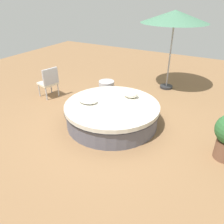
{
  "coord_description": "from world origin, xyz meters",
  "views": [
    {
      "loc": [
        2.44,
        -4.33,
        3.05
      ],
      "look_at": [
        0.0,
        0.0,
        0.34
      ],
      "focal_mm": 35.76,
      "sensor_mm": 36.0,
      "label": 1
    }
  ],
  "objects_px": {
    "round_bed": "(112,114)",
    "side_table": "(107,88)",
    "throw_pillow_0": "(130,94)",
    "patio_umbrella": "(175,17)",
    "patio_chair": "(49,81)",
    "throw_pillow_1": "(87,100)"
  },
  "relations": [
    {
      "from": "round_bed",
      "to": "patio_umbrella",
      "type": "bearing_deg",
      "value": 80.88
    },
    {
      "from": "throw_pillow_0",
      "to": "patio_chair",
      "type": "bearing_deg",
      "value": -177.38
    },
    {
      "from": "patio_chair",
      "to": "throw_pillow_1",
      "type": "bearing_deg",
      "value": -94.99
    },
    {
      "from": "round_bed",
      "to": "patio_chair",
      "type": "distance_m",
      "value": 2.59
    },
    {
      "from": "throw_pillow_1",
      "to": "patio_chair",
      "type": "bearing_deg",
      "value": 160.73
    },
    {
      "from": "round_bed",
      "to": "patio_umbrella",
      "type": "xyz_separation_m",
      "value": [
        0.49,
        3.06,
        2.05
      ]
    },
    {
      "from": "throw_pillow_1",
      "to": "patio_chair",
      "type": "relative_size",
      "value": 0.54
    },
    {
      "from": "throw_pillow_0",
      "to": "patio_chair",
      "type": "distance_m",
      "value": 2.76
    },
    {
      "from": "round_bed",
      "to": "throw_pillow_0",
      "type": "height_order",
      "value": "throw_pillow_0"
    },
    {
      "from": "throw_pillow_0",
      "to": "patio_umbrella",
      "type": "xyz_separation_m",
      "value": [
        0.27,
        2.47,
        1.66
      ]
    },
    {
      "from": "throw_pillow_0",
      "to": "patio_umbrella",
      "type": "height_order",
      "value": "patio_umbrella"
    },
    {
      "from": "side_table",
      "to": "round_bed",
      "type": "bearing_deg",
      "value": -54.95
    },
    {
      "from": "side_table",
      "to": "throw_pillow_0",
      "type": "bearing_deg",
      "value": -35.38
    },
    {
      "from": "round_bed",
      "to": "side_table",
      "type": "distance_m",
      "value": 1.82
    },
    {
      "from": "patio_chair",
      "to": "patio_umbrella",
      "type": "height_order",
      "value": "patio_umbrella"
    },
    {
      "from": "throw_pillow_0",
      "to": "side_table",
      "type": "height_order",
      "value": "throw_pillow_0"
    },
    {
      "from": "patio_chair",
      "to": "round_bed",
      "type": "bearing_deg",
      "value": -86.03
    },
    {
      "from": "throw_pillow_0",
      "to": "patio_chair",
      "type": "xyz_separation_m",
      "value": [
        -2.76,
        -0.13,
        -0.11
      ]
    },
    {
      "from": "patio_chair",
      "to": "patio_umbrella",
      "type": "bearing_deg",
      "value": -35.05
    },
    {
      "from": "patio_umbrella",
      "to": "throw_pillow_0",
      "type": "bearing_deg",
      "value": -96.15
    },
    {
      "from": "throw_pillow_0",
      "to": "patio_umbrella",
      "type": "relative_size",
      "value": 0.16
    },
    {
      "from": "patio_umbrella",
      "to": "side_table",
      "type": "relative_size",
      "value": 5.12
    }
  ]
}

